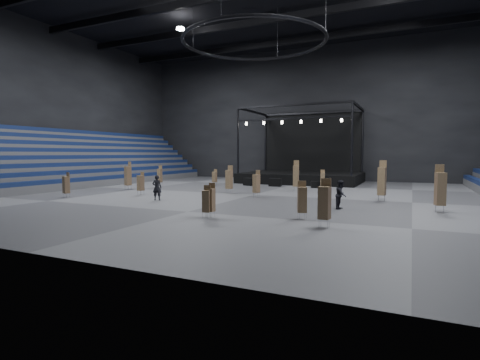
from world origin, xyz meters
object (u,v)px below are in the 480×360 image
at_px(chair_stack_6, 66,184).
at_px(crew_member, 341,195).
at_px(chair_stack_0, 215,177).
at_px(chair_stack_9, 382,181).
at_px(chair_stack_11, 325,202).
at_px(flight_case_right, 316,185).
at_px(chair_stack_2, 160,175).
at_px(stage, 303,171).
at_px(chair_stack_8, 141,183).
at_px(chair_stack_13, 323,179).
at_px(chair_stack_5, 229,179).
at_px(chair_stack_1, 296,176).
at_px(chair_stack_10, 207,201).
at_px(chair_stack_14, 256,183).
at_px(chair_stack_4, 128,175).
at_px(chair_stack_12, 440,188).
at_px(flight_case_left, 249,182).
at_px(chair_stack_3, 302,199).
at_px(man_center, 157,188).
at_px(chair_stack_7, 211,199).

height_order(chair_stack_6, crew_member, chair_stack_6).
xyz_separation_m(chair_stack_0, chair_stack_9, (18.13, -7.11, 0.57)).
xyz_separation_m(chair_stack_11, crew_member, (-0.34, 6.55, -0.32)).
height_order(flight_case_right, chair_stack_6, chair_stack_6).
distance_m(chair_stack_2, chair_stack_11, 27.28).
relative_size(stage, crew_member, 7.52).
relative_size(chair_stack_8, chair_stack_13, 1.03).
height_order(stage, chair_stack_11, stage).
xyz_separation_m(stage, chair_stack_5, (-2.47, -16.04, -0.15)).
xyz_separation_m(chair_stack_0, chair_stack_11, (16.39, -19.09, 0.27)).
height_order(stage, chair_stack_1, stage).
bearing_deg(chair_stack_10, chair_stack_5, 97.99).
bearing_deg(chair_stack_10, stage, 81.51).
height_order(stage, chair_stack_10, stage).
xyz_separation_m(chair_stack_6, chair_stack_10, (15.13, -3.66, -0.11)).
distance_m(chair_stack_8, chair_stack_14, 10.02).
height_order(chair_stack_4, chair_stack_12, chair_stack_12).
relative_size(flight_case_left, chair_stack_3, 0.61).
bearing_deg(chair_stack_6, chair_stack_8, 58.89).
xyz_separation_m(flight_case_right, chair_stack_9, (7.03, -8.81, 1.20)).
bearing_deg(chair_stack_0, man_center, -68.62).
bearing_deg(flight_case_left, crew_member, -48.15).
relative_size(chair_stack_3, chair_stack_13, 1.07).
relative_size(man_center, crew_member, 1.04).
xyz_separation_m(chair_stack_4, chair_stack_7, (15.37, -10.78, -0.41)).
distance_m(stage, chair_stack_4, 21.58).
relative_size(chair_stack_2, chair_stack_4, 0.82).
distance_m(flight_case_left, chair_stack_2, 9.99).
height_order(chair_stack_1, chair_stack_2, chair_stack_1).
height_order(chair_stack_6, man_center, chair_stack_6).
bearing_deg(chair_stack_3, chair_stack_6, 152.43).
xyz_separation_m(chair_stack_4, chair_stack_6, (0.12, -7.38, -0.35)).
xyz_separation_m(man_center, crew_member, (13.59, 1.16, -0.03)).
distance_m(chair_stack_2, chair_stack_6, 12.66).
height_order(stage, chair_stack_6, stage).
bearing_deg(man_center, chair_stack_6, -8.60).
distance_m(chair_stack_6, chair_stack_12, 27.23).
bearing_deg(chair_stack_12, chair_stack_11, -141.68).
xyz_separation_m(chair_stack_0, chair_stack_2, (-5.46, -2.77, 0.19)).
relative_size(chair_stack_10, chair_stack_14, 0.81).
relative_size(chair_stack_5, chair_stack_13, 1.28).
relative_size(stage, chair_stack_12, 4.80).
relative_size(flight_case_left, chair_stack_1, 0.44).
bearing_deg(chair_stack_3, chair_stack_7, 174.94).
xyz_separation_m(flight_case_left, man_center, (-1.15, -15.05, 0.54)).
distance_m(chair_stack_6, chair_stack_7, 15.62).
bearing_deg(chair_stack_3, chair_stack_0, 108.41).
height_order(chair_stack_7, chair_stack_13, chair_stack_13).
relative_size(chair_stack_13, chair_stack_14, 0.87).
distance_m(stage, chair_stack_5, 16.23).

